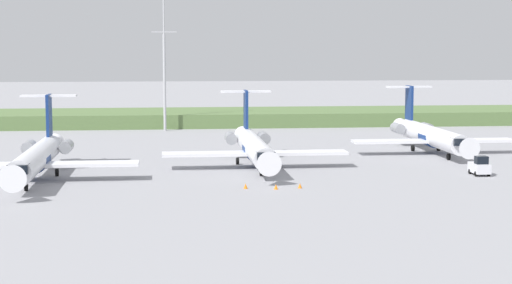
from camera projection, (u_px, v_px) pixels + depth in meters
The scene contains 10 objects.
ground_plane at pixel (243, 149), 122.43m from camera, with size 500.00×500.00×0.00m, color #939399.
grass_berm at pixel (224, 117), 162.63m from camera, with size 320.00×20.00×2.60m, color #597542.
regional_jet_nearest at pixel (37, 157), 94.26m from camera, with size 22.81×31.00×9.00m.
regional_jet_second at pixel (254, 146), 104.32m from camera, with size 22.81×31.00×9.00m.
regional_jet_third at pixel (430, 135), 118.03m from camera, with size 22.81×31.00×9.00m.
antenna_mast at pixel (164, 69), 148.28m from camera, with size 4.40×0.50×26.85m.
baggage_tug at pixel (480, 167), 97.19m from camera, with size 1.72×3.20×2.30m.
safety_cone_front_marker at pixel (246, 186), 88.00m from camera, with size 0.44×0.44×0.55m, color orange.
safety_cone_mid_marker at pixel (276, 187), 87.57m from camera, with size 0.44×0.44×0.55m, color orange.
safety_cone_rear_marker at pixel (300, 186), 88.28m from camera, with size 0.44×0.44×0.55m, color orange.
Camera 1 is at (-11.18, -91.04, 14.76)m, focal length 58.75 mm.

